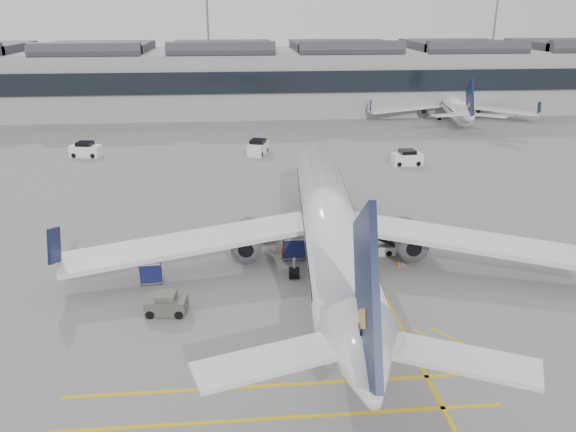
{
  "coord_description": "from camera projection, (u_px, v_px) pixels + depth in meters",
  "views": [
    {
      "loc": [
        0.36,
        -34.26,
        18.59
      ],
      "look_at": [
        3.85,
        4.41,
        4.0
      ],
      "focal_mm": 35.0,
      "sensor_mm": 36.0,
      "label": 1
    }
  ],
  "objects": [
    {
      "name": "ground",
      "position": [
        238.0,
        295.0,
        38.45
      ],
      "size": [
        220.0,
        220.0,
        0.0
      ],
      "primitive_type": "plane",
      "color": "gray",
      "rests_on": "ground"
    },
    {
      "name": "terminal",
      "position": [
        234.0,
        78.0,
        103.35
      ],
      "size": [
        200.0,
        20.45,
        12.4
      ],
      "color": "#9E9E99",
      "rests_on": "ground"
    },
    {
      "name": "light_masts",
      "position": [
        225.0,
        27.0,
        113.39
      ],
      "size": [
        113.0,
        0.6,
        25.45
      ],
      "color": "slate",
      "rests_on": "ground"
    },
    {
      "name": "apron_markings",
      "position": [
        353.0,
        234.0,
        48.62
      ],
      "size": [
        0.25,
        60.0,
        0.01
      ],
      "primitive_type": "cube",
      "color": "gold",
      "rests_on": "ground"
    },
    {
      "name": "airliner_main",
      "position": [
        330.0,
        226.0,
        41.5
      ],
      "size": [
        38.86,
        42.58,
        11.32
      ],
      "rotation": [
        0.0,
        0.0,
        -0.07
      ],
      "color": "white",
      "rests_on": "ground"
    },
    {
      "name": "airliner_far",
      "position": [
        451.0,
        104.0,
        97.58
      ],
      "size": [
        28.65,
        31.54,
        8.43
      ],
      "rotation": [
        0.0,
        0.0,
        -0.16
      ],
      "color": "white",
      "rests_on": "ground"
    },
    {
      "name": "belt_loader",
      "position": [
        367.0,
        247.0,
        44.7
      ],
      "size": [
        4.91,
        1.79,
        2.0
      ],
      "rotation": [
        0.0,
        0.0,
        0.03
      ],
      "color": "silver",
      "rests_on": "ground"
    },
    {
      "name": "baggage_cart_a",
      "position": [
        294.0,
        246.0,
        43.82
      ],
      "size": [
        1.84,
        1.55,
        1.86
      ],
      "rotation": [
        0.0,
        0.0,
        -0.05
      ],
      "color": "gray",
      "rests_on": "ground"
    },
    {
      "name": "baggage_cart_b",
      "position": [
        297.0,
        243.0,
        44.28
      ],
      "size": [
        1.86,
        1.58,
        1.83
      ],
      "rotation": [
        0.0,
        0.0,
        -0.09
      ],
      "color": "gray",
      "rests_on": "ground"
    },
    {
      "name": "baggage_cart_c",
      "position": [
        267.0,
        229.0,
        47.24
      ],
      "size": [
        2.04,
        1.9,
        1.71
      ],
      "rotation": [
        0.0,
        0.0,
        0.43
      ],
      "color": "gray",
      "rests_on": "ground"
    },
    {
      "name": "baggage_cart_d",
      "position": [
        151.0,
        271.0,
        39.95
      ],
      "size": [
        1.69,
        1.43,
        1.68
      ],
      "rotation": [
        0.0,
        0.0,
        0.08
      ],
      "color": "gray",
      "rests_on": "ground"
    },
    {
      "name": "ramp_agent_a",
      "position": [
        322.0,
        234.0,
        46.34
      ],
      "size": [
        0.81,
        0.75,
        1.85
      ],
      "primitive_type": "imported",
      "rotation": [
        0.0,
        0.0,
        0.61
      ],
      "color": "orange",
      "rests_on": "ground"
    },
    {
      "name": "ramp_agent_b",
      "position": [
        284.0,
        248.0,
        43.69
      ],
      "size": [
        0.84,
        0.66,
        1.71
      ],
      "primitive_type": "imported",
      "rotation": [
        0.0,
        0.0,
        3.15
      ],
      "color": "#EE570C",
      "rests_on": "ground"
    },
    {
      "name": "pushback_tug",
      "position": [
        167.0,
        304.0,
        35.94
      ],
      "size": [
        2.69,
        1.82,
        1.43
      ],
      "rotation": [
        0.0,
        0.0,
        -0.1
      ],
      "color": "#4F5347",
      "rests_on": "ground"
    },
    {
      "name": "safety_cone_nose",
      "position": [
        307.0,
        191.0,
        58.98
      ],
      "size": [
        0.41,
        0.41,
        0.57
      ],
      "primitive_type": "cone",
      "color": "#F24C0A",
      "rests_on": "ground"
    },
    {
      "name": "safety_cone_engine",
      "position": [
        399.0,
        264.0,
        42.51
      ],
      "size": [
        0.33,
        0.33,
        0.46
      ],
      "primitive_type": "cone",
      "color": "#F24C0A",
      "rests_on": "ground"
    },
    {
      "name": "service_van_left",
      "position": [
        86.0,
        150.0,
        73.45
      ],
      "size": [
        4.07,
        2.52,
        1.95
      ],
      "rotation": [
        0.0,
        0.0,
        -0.17
      ],
      "color": "white",
      "rests_on": "ground"
    },
    {
      "name": "service_van_mid",
      "position": [
        258.0,
        148.0,
        74.6
      ],
      "size": [
        3.11,
        4.29,
        1.99
      ],
      "rotation": [
        0.0,
        0.0,
        1.23
      ],
      "color": "white",
      "rests_on": "ground"
    },
    {
      "name": "service_van_right",
      "position": [
        407.0,
        158.0,
        69.63
      ],
      "size": [
        3.75,
        1.99,
        1.89
      ],
      "rotation": [
        0.0,
        0.0,
        0.04
      ],
      "color": "white",
      "rests_on": "ground"
    }
  ]
}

